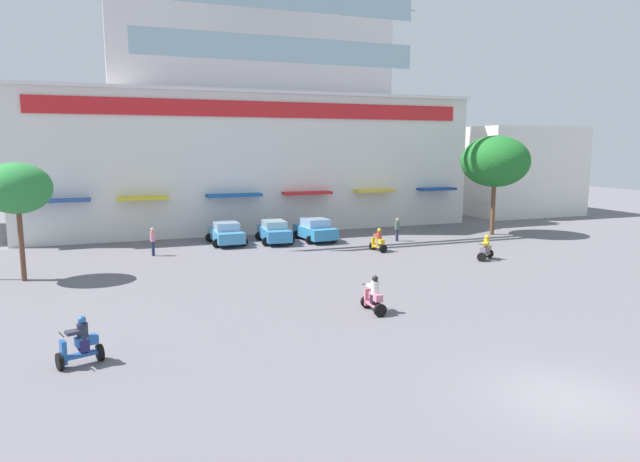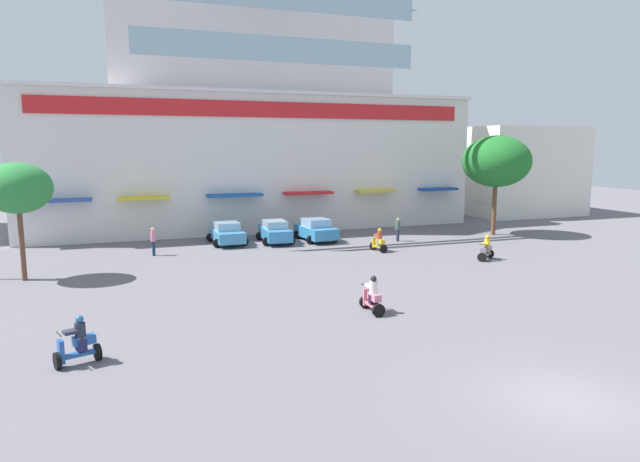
{
  "view_description": "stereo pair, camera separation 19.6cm",
  "coord_description": "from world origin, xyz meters",
  "views": [
    {
      "loc": [
        -10.97,
        -10.57,
        6.6
      ],
      "look_at": [
        -0.14,
        18.28,
        1.89
      ],
      "focal_mm": 31.29,
      "sensor_mm": 36.0,
      "label": 1
    },
    {
      "loc": [
        -10.79,
        -10.64,
        6.6
      ],
      "look_at": [
        -0.14,
        18.28,
        1.89
      ],
      "focal_mm": 31.29,
      "sensor_mm": 36.0,
      "label": 2
    }
  ],
  "objects": [
    {
      "name": "pedestrian_1",
      "position": [
        7.62,
        23.6,
        0.92
      ],
      "size": [
        0.49,
        0.49,
        1.62
      ],
      "color": "#2F2D4C",
      "rests_on": "ground"
    },
    {
      "name": "plaza_tree_0",
      "position": [
        -15.24,
        19.76,
        4.56
      ],
      "size": [
        3.22,
        3.21,
        5.83
      ],
      "color": "brown",
      "rests_on": "ground"
    },
    {
      "name": "plaza_tree_1",
      "position": [
        15.71,
        23.66,
        5.47
      ],
      "size": [
        4.91,
        5.17,
        7.38
      ],
      "color": "brown",
      "rests_on": "ground"
    },
    {
      "name": "scooter_rider_6",
      "position": [
        -1.38,
        8.88,
        0.63
      ],
      "size": [
        0.56,
        1.45,
        1.53
      ],
      "color": "black",
      "rests_on": "ground"
    },
    {
      "name": "pedestrian_0",
      "position": [
        -8.78,
        24.08,
        1.01
      ],
      "size": [
        0.31,
        0.31,
        1.73
      ],
      "color": "#1B2B4C",
      "rests_on": "ground"
    },
    {
      "name": "colonial_building",
      "position": [
        -0.0,
        35.31,
        9.12
      ],
      "size": [
        34.96,
        14.57,
        21.17
      ],
      "color": "silver",
      "rests_on": "ground"
    },
    {
      "name": "parked_car_2",
      "position": [
        2.3,
        25.78,
        0.79
      ],
      "size": [
        2.6,
        4.02,
        1.57
      ],
      "color": "#3589C0",
      "rests_on": "ground"
    },
    {
      "name": "parked_car_0",
      "position": [
        -3.83,
        26.63,
        0.76
      ],
      "size": [
        2.4,
        4.13,
        1.52
      ],
      "color": "#408BC0",
      "rests_on": "ground"
    },
    {
      "name": "scooter_rider_1",
      "position": [
        -12.11,
        7.11,
        0.64
      ],
      "size": [
        1.41,
        0.91,
        1.53
      ],
      "color": "black",
      "rests_on": "ground"
    },
    {
      "name": "scooter_rider_5",
      "position": [
        9.41,
        16.05,
        0.59
      ],
      "size": [
        1.5,
        1.27,
        1.46
      ],
      "color": "black",
      "rests_on": "ground"
    },
    {
      "name": "parked_car_1",
      "position": [
        -0.61,
        26.01,
        0.78
      ],
      "size": [
        2.39,
        4.02,
        1.54
      ],
      "color": "#3686C6",
      "rests_on": "ground"
    },
    {
      "name": "scooter_rider_3",
      "position": [
        4.67,
        20.61,
        0.61
      ],
      "size": [
        0.66,
        1.39,
        1.49
      ],
      "color": "black",
      "rests_on": "ground"
    },
    {
      "name": "ground_plane",
      "position": [
        0.0,
        13.0,
        0.0
      ],
      "size": [
        128.0,
        128.0,
        0.0
      ],
      "primitive_type": "plane",
      "color": "slate"
    },
    {
      "name": "flank_building_right",
      "position": [
        26.16,
        34.36,
        4.2
      ],
      "size": [
        10.76,
        8.85,
        8.39
      ],
      "color": "silver",
      "rests_on": "ground"
    }
  ]
}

